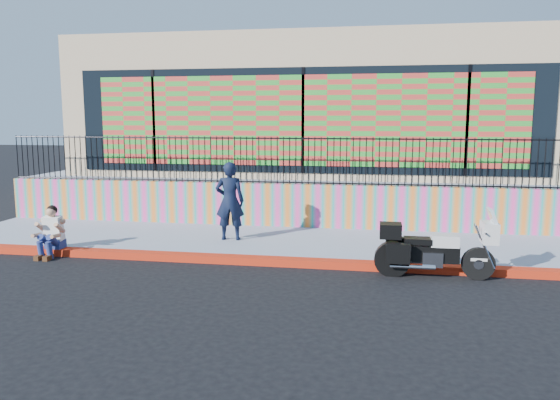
# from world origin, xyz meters

# --- Properties ---
(ground) EXTENTS (90.00, 90.00, 0.00)m
(ground) POSITION_xyz_m (0.00, 0.00, 0.00)
(ground) COLOR black
(ground) RESTS_ON ground
(red_curb) EXTENTS (16.00, 0.30, 0.15)m
(red_curb) POSITION_xyz_m (0.00, 0.00, 0.07)
(red_curb) COLOR #B4290C
(red_curb) RESTS_ON ground
(sidewalk) EXTENTS (16.00, 3.00, 0.15)m
(sidewalk) POSITION_xyz_m (0.00, 1.65, 0.07)
(sidewalk) COLOR #8D94A9
(sidewalk) RESTS_ON ground
(mural_wall) EXTENTS (16.00, 0.20, 1.10)m
(mural_wall) POSITION_xyz_m (0.00, 3.25, 0.70)
(mural_wall) COLOR #FD429E
(mural_wall) RESTS_ON sidewalk
(metal_fence) EXTENTS (15.80, 0.04, 1.20)m
(metal_fence) POSITION_xyz_m (0.00, 3.25, 1.85)
(metal_fence) COLOR black
(metal_fence) RESTS_ON mural_wall
(elevated_platform) EXTENTS (16.00, 10.00, 1.25)m
(elevated_platform) POSITION_xyz_m (0.00, 8.35, 0.62)
(elevated_platform) COLOR #8D94A9
(elevated_platform) RESTS_ON ground
(storefront_building) EXTENTS (14.00, 8.06, 4.00)m
(storefront_building) POSITION_xyz_m (0.00, 8.13, 3.25)
(storefront_building) COLOR tan
(storefront_building) RESTS_ON elevated_platform
(police_motorcycle) EXTENTS (2.13, 0.70, 1.32)m
(police_motorcycle) POSITION_xyz_m (3.01, -0.35, 0.55)
(police_motorcycle) COLOR black
(police_motorcycle) RESTS_ON ground
(police_officer) EXTENTS (0.71, 0.51, 1.79)m
(police_officer) POSITION_xyz_m (-1.32, 1.46, 1.05)
(police_officer) COLOR black
(police_officer) RESTS_ON sidewalk
(seated_man) EXTENTS (0.54, 0.71, 1.06)m
(seated_man) POSITION_xyz_m (-4.80, -0.19, 0.45)
(seated_man) COLOR navy
(seated_man) RESTS_ON ground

